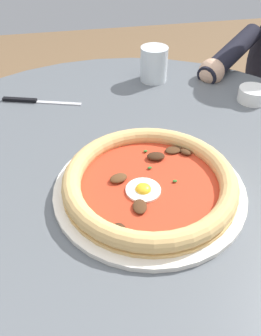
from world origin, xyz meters
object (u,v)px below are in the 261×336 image
Objects in this scene: steak_knife at (30,101)px; ramekin_capers at (253,94)px; pizza_on_plate at (150,183)px; water_glass at (154,66)px; dining_table at (131,221)px.

steak_knife is 0.54m from ramekin_capers.
ramekin_capers is (0.32, 0.27, -0.00)m from pizza_on_plate.
water_glass is at bearing 10.39° from steak_knife.
pizza_on_plate is at bearing -104.83° from water_glass.
water_glass is at bearing 70.16° from dining_table.
steak_knife is 2.64× the size of ramekin_capers.
pizza_on_plate reaches higher than dining_table.
dining_table is 14.99× the size of ramekin_capers.
pizza_on_plate is at bearing -140.40° from ramekin_capers.
steak_knife is at bearing 119.99° from pizza_on_plate.
pizza_on_plate is 0.42m from steak_knife.
ramekin_capers is at bearing 39.60° from pizza_on_plate.
dining_table is 5.67× the size of steak_knife.
pizza_on_plate is 1.77× the size of steak_knife.
dining_table is at bearing -58.29° from steak_knife.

